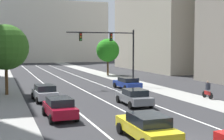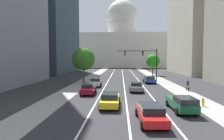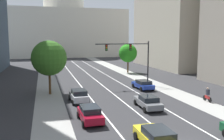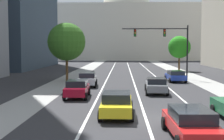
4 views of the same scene
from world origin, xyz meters
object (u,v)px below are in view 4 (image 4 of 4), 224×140
car_gray (156,85)px  street_tree_mid_right (179,47)px  car_yellow (117,103)px  car_blue (175,76)px  street_tree_mid_left (67,42)px  car_silver (88,79)px  car_red (191,123)px  capitol_building (126,21)px  car_crimson (77,88)px  traffic_signal_mast (167,40)px

car_gray → street_tree_mid_right: size_ratio=0.74×
car_yellow → car_blue: bearing=-18.9°
street_tree_mid_right → street_tree_mid_left: 24.53m
car_yellow → car_silver: size_ratio=1.17×
car_red → capitol_building: bearing=-1.2°
car_yellow → car_crimson: bearing=27.8°
car_red → street_tree_mid_left: street_tree_mid_left is taller
car_gray → car_blue: size_ratio=1.06×
car_red → car_blue: 24.14m
car_red → street_tree_mid_left: bearing=20.4°
traffic_signal_mast → street_tree_mid_right: (4.38, 14.87, -0.87)m
capitol_building → car_crimson: (-5.13, -88.00, -13.44)m
car_red → traffic_signal_mast: (2.73, 26.80, 4.42)m
car_gray → street_tree_mid_right: 28.64m
capitol_building → car_blue: 76.89m
car_yellow → car_gray: 10.03m
capitol_building → street_tree_mid_left: (-8.30, -75.32, -9.31)m
car_crimson → street_tree_mid_right: bearing=-26.1°
capitol_building → street_tree_mid_left: size_ratio=6.76×
car_red → street_tree_mid_right: (7.11, 41.66, 3.55)m
street_tree_mid_right → car_gray: bearing=-104.5°
car_silver → traffic_signal_mast: 13.16m
capitol_building → car_silver: 81.80m
car_gray → street_tree_mid_right: (7.11, 27.51, 3.56)m
car_crimson → street_tree_mid_left: 13.71m
capitol_building → street_tree_mid_right: size_ratio=7.78×
street_tree_mid_right → street_tree_mid_left: bearing=-134.3°
car_blue → capitol_building: bearing=1.4°
car_red → car_gray: size_ratio=1.04×
car_yellow → car_silver: bearing=14.3°
car_red → car_silver: size_ratio=1.19×
car_crimson → car_blue: (10.26, 12.48, -0.04)m
street_tree_mid_right → street_tree_mid_left: street_tree_mid_left is taller
street_tree_mid_right → street_tree_mid_left: size_ratio=0.87×
capitol_building → car_red: (1.71, -99.42, -13.46)m
car_crimson → street_tree_mid_left: bearing=12.7°
capitol_building → car_red: size_ratio=10.11×
car_crimson → car_blue: size_ratio=0.94×
capitol_building → street_tree_mid_right: capitol_building is taller
capitol_building → car_yellow: capitol_building is taller
car_crimson → street_tree_mid_right: (13.95, 30.25, 3.52)m
capitol_building → car_silver: (-5.12, -80.53, -13.42)m
car_yellow → street_tree_mid_left: bearing=19.5°
car_silver → car_gray: bearing=-127.4°
car_silver → traffic_signal_mast: bearing=-53.1°
car_silver → street_tree_mid_left: bearing=28.7°
capitol_building → car_yellow: (-1.71, -94.70, -13.46)m
car_red → traffic_signal_mast: size_ratio=0.56×
car_red → street_tree_mid_left: size_ratio=0.67×
traffic_signal_mast → capitol_building: bearing=93.5°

